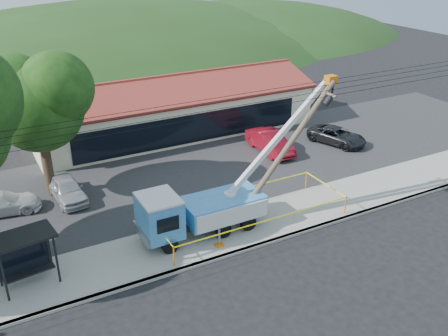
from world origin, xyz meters
TOP-DOWN VIEW (x-y plane):
  - ground at (0.00, 0.00)m, footprint 120.00×120.00m
  - curb at (0.00, 2.10)m, footprint 60.00×0.25m
  - sidewalk at (0.00, 4.00)m, footprint 60.00×4.00m
  - parking_lot at (0.00, 12.00)m, footprint 60.00×12.00m
  - strip_mall at (4.00, 19.98)m, footprint 22.50×8.53m
  - tree_lot at (-7.00, 13.00)m, footprint 6.30×5.60m
  - hill_center at (10.00, 55.00)m, footprint 89.60×64.00m
  - hill_east at (30.00, 55.00)m, footprint 72.80×52.00m
  - utility_truck at (-0.89, 4.56)m, footprint 11.49×3.65m
  - leaning_pole at (4.19, 4.13)m, footprint 6.50×1.72m
  - bus_shelter at (-9.62, 4.47)m, footprint 2.87×1.98m
  - caution_tape at (1.98, 4.29)m, footprint 10.62×3.76m
  - car_silver at (-6.29, 11.75)m, footprint 1.94×4.20m
  - car_red at (8.47, 12.15)m, footprint 1.68×4.69m
  - car_white at (-10.01, 11.88)m, footprint 4.55×2.36m
  - car_dark at (13.85, 11.07)m, footprint 3.50×4.95m

SIDE VIEW (x-z plane):
  - ground at x=0.00m, z-range 0.00..0.00m
  - hill_center at x=10.00m, z-range -16.00..16.00m
  - hill_east at x=30.00m, z-range -13.00..13.00m
  - car_silver at x=-6.29m, z-range -0.70..0.70m
  - car_red at x=8.47m, z-range -0.77..0.77m
  - car_white at x=-10.01m, z-range -0.63..0.63m
  - car_dark at x=13.85m, z-range -0.63..0.63m
  - parking_lot at x=0.00m, z-range 0.00..0.10m
  - curb at x=0.00m, z-range 0.00..0.15m
  - sidewalk at x=0.00m, z-range 0.00..0.15m
  - caution_tape at x=1.98m, z-range 0.41..1.49m
  - utility_truck at x=-0.89m, z-range -2.21..5.42m
  - strip_mall at x=4.00m, z-range -0.46..4.22m
  - bus_shelter at x=-9.62m, z-range 0.76..3.34m
  - leaning_pole at x=4.19m, z-range 0.43..8.01m
  - tree_lot at x=-7.00m, z-range 1.74..10.68m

